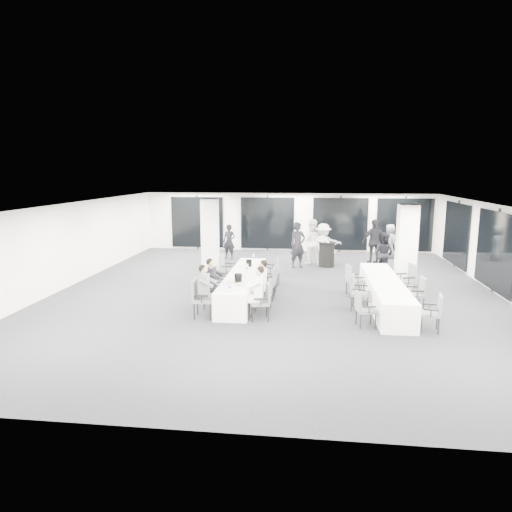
# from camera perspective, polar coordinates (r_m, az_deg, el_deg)

# --- Properties ---
(room) EXTENTS (14.04, 16.04, 2.84)m
(room) POSITION_cam_1_polar(r_m,az_deg,el_deg) (15.42, 6.03, 1.33)
(room) COLOR black
(room) RESTS_ON ground
(column_left) EXTENTS (0.60, 0.60, 2.80)m
(column_left) POSITION_cam_1_polar(r_m,az_deg,el_deg) (17.90, -5.76, 2.66)
(column_left) COLOR white
(column_left) RESTS_ON floor
(column_right) EXTENTS (0.60, 0.60, 2.80)m
(column_right) POSITION_cam_1_polar(r_m,az_deg,el_deg) (15.62, 18.27, 1.02)
(column_right) COLOR white
(column_right) RESTS_ON floor
(banquet_table_main) EXTENTS (0.90, 5.00, 0.75)m
(banquet_table_main) POSITION_cam_1_polar(r_m,az_deg,el_deg) (14.14, -1.60, -3.66)
(banquet_table_main) COLOR white
(banquet_table_main) RESTS_ON floor
(banquet_table_side) EXTENTS (0.90, 5.00, 0.75)m
(banquet_table_side) POSITION_cam_1_polar(r_m,az_deg,el_deg) (13.77, 15.76, -4.45)
(banquet_table_side) COLOR white
(banquet_table_side) RESTS_ON floor
(cocktail_table) EXTENTS (0.72, 0.72, 1.00)m
(cocktail_table) POSITION_cam_1_polar(r_m,az_deg,el_deg) (18.80, 8.81, 0.22)
(cocktail_table) COLOR black
(cocktail_table) RESTS_ON floor
(chair_main_left_near) EXTENTS (0.54, 0.60, 1.03)m
(chair_main_left_near) POSITION_cam_1_polar(r_m,az_deg,el_deg) (12.22, -6.98, -4.99)
(chair_main_left_near) COLOR #4F5157
(chair_main_left_near) RESTS_ON floor
(chair_main_left_second) EXTENTS (0.53, 0.56, 0.91)m
(chair_main_left_second) POSITION_cam_1_polar(r_m,az_deg,el_deg) (13.04, -6.03, -4.29)
(chair_main_left_second) COLOR #4F5157
(chair_main_left_second) RESTS_ON floor
(chair_main_left_mid) EXTENTS (0.48, 0.52, 0.88)m
(chair_main_left_mid) POSITION_cam_1_polar(r_m,az_deg,el_deg) (13.97, -5.15, -3.34)
(chair_main_left_mid) COLOR #4F5157
(chair_main_left_mid) RESTS_ON floor
(chair_main_left_fourth) EXTENTS (0.45, 0.50, 0.86)m
(chair_main_left_fourth) POSITION_cam_1_polar(r_m,az_deg,el_deg) (14.78, -4.46, -2.59)
(chair_main_left_fourth) COLOR #4F5157
(chair_main_left_fourth) RESTS_ON floor
(chair_main_left_far) EXTENTS (0.55, 0.60, 1.02)m
(chair_main_left_far) POSITION_cam_1_polar(r_m,az_deg,el_deg) (15.77, -3.78, -1.41)
(chair_main_left_far) COLOR #4F5157
(chair_main_left_far) RESTS_ON floor
(chair_main_right_near) EXTENTS (0.57, 0.61, 0.97)m
(chair_main_right_near) POSITION_cam_1_polar(r_m,az_deg,el_deg) (11.96, 0.88, -5.42)
(chair_main_right_near) COLOR #4F5157
(chair_main_right_near) RESTS_ON floor
(chair_main_right_second) EXTENTS (0.47, 0.52, 0.88)m
(chair_main_right_second) POSITION_cam_1_polar(r_m,az_deg,el_deg) (12.76, 1.23, -4.64)
(chair_main_right_second) COLOR #4F5157
(chair_main_right_second) RESTS_ON floor
(chair_main_right_mid) EXTENTS (0.52, 0.57, 0.98)m
(chair_main_right_mid) POSITION_cam_1_polar(r_m,az_deg,el_deg) (13.85, 1.73, -3.18)
(chair_main_right_mid) COLOR #4F5157
(chair_main_right_mid) RESTS_ON floor
(chair_main_right_fourth) EXTENTS (0.50, 0.54, 0.92)m
(chair_main_right_fourth) POSITION_cam_1_polar(r_m,az_deg,el_deg) (14.46, 1.92, -2.74)
(chair_main_right_fourth) COLOR #4F5157
(chair_main_right_fourth) RESTS_ON floor
(chair_main_right_far) EXTENTS (0.55, 0.61, 1.04)m
(chair_main_right_far) POSITION_cam_1_polar(r_m,az_deg,el_deg) (15.46, 2.29, -1.61)
(chair_main_right_far) COLOR #4F5157
(chair_main_right_far) RESTS_ON floor
(chair_side_left_near) EXTENTS (0.53, 0.56, 0.90)m
(chair_side_left_near) POSITION_cam_1_polar(r_m,az_deg,el_deg) (11.75, 13.25, -6.22)
(chair_side_left_near) COLOR #4F5157
(chair_side_left_near) RESTS_ON floor
(chair_side_left_mid) EXTENTS (0.59, 0.62, 0.99)m
(chair_side_left_mid) POSITION_cam_1_polar(r_m,az_deg,el_deg) (13.13, 12.53, -4.18)
(chair_side_left_mid) COLOR #4F5157
(chair_side_left_mid) RESTS_ON floor
(chair_side_left_far) EXTENTS (0.59, 0.62, 0.98)m
(chair_side_left_far) POSITION_cam_1_polar(r_m,az_deg,el_deg) (14.55, 11.98, -2.74)
(chair_side_left_far) COLOR #4F5157
(chair_side_left_far) RESTS_ON floor
(chair_side_right_near) EXTENTS (0.54, 0.58, 0.93)m
(chair_side_right_near) POSITION_cam_1_polar(r_m,az_deg,el_deg) (11.91, 21.32, -6.34)
(chair_side_right_near) COLOR #4F5157
(chair_side_right_near) RESTS_ON floor
(chair_side_right_mid) EXTENTS (0.51, 0.56, 0.95)m
(chair_side_right_mid) POSITION_cam_1_polar(r_m,az_deg,el_deg) (13.52, 19.55, -4.22)
(chair_side_right_mid) COLOR #4F5157
(chair_side_right_mid) RESTS_ON floor
(chair_side_right_far) EXTENTS (0.63, 0.66, 1.04)m
(chair_side_right_far) POSITION_cam_1_polar(r_m,az_deg,el_deg) (14.83, 18.42, -2.67)
(chair_side_right_far) COLOR #4F5157
(chair_side_right_far) RESTS_ON floor
(seated_guest_a) EXTENTS (0.50, 0.38, 1.44)m
(seated_guest_a) POSITION_cam_1_polar(r_m,az_deg,el_deg) (12.13, -6.21, -3.99)
(seated_guest_a) COLOR slate
(seated_guest_a) RESTS_ON floor
(seated_guest_b) EXTENTS (0.50, 0.38, 1.44)m
(seated_guest_b) POSITION_cam_1_polar(r_m,az_deg,el_deg) (12.95, -5.35, -3.04)
(seated_guest_b) COLOR black
(seated_guest_b) RESTS_ON floor
(seated_guest_c) EXTENTS (0.50, 0.38, 1.44)m
(seated_guest_c) POSITION_cam_1_polar(r_m,az_deg,el_deg) (11.90, 0.08, -4.21)
(seated_guest_c) COLOR white
(seated_guest_c) RESTS_ON floor
(seated_guest_d) EXTENTS (0.50, 0.38, 1.44)m
(seated_guest_d) POSITION_cam_1_polar(r_m,az_deg,el_deg) (12.70, 0.52, -3.26)
(seated_guest_d) COLOR white
(seated_guest_d) RESTS_ON floor
(standing_guest_a) EXTENTS (0.98, 0.93, 2.10)m
(standing_guest_a) POSITION_cam_1_polar(r_m,az_deg,el_deg) (18.36, 5.26, 1.76)
(standing_guest_a) COLOR black
(standing_guest_a) RESTS_ON floor
(standing_guest_b) EXTENTS (1.05, 0.66, 2.14)m
(standing_guest_b) POSITION_cam_1_polar(r_m,az_deg,el_deg) (19.12, 6.93, 2.14)
(standing_guest_b) COLOR white
(standing_guest_b) RESTS_ON floor
(standing_guest_c) EXTENTS (1.42, 1.23, 1.97)m
(standing_guest_c) POSITION_cam_1_polar(r_m,az_deg,el_deg) (18.92, 8.38, 1.75)
(standing_guest_c) COLOR white
(standing_guest_c) RESTS_ON floor
(standing_guest_d) EXTENTS (1.41, 1.03, 2.15)m
(standing_guest_d) POSITION_cam_1_polar(r_m,az_deg,el_deg) (19.59, 14.61, 2.09)
(standing_guest_d) COLOR black
(standing_guest_d) RESTS_ON floor
(standing_guest_e) EXTENTS (0.80, 0.97, 1.72)m
(standing_guest_e) POSITION_cam_1_polar(r_m,az_deg,el_deg) (21.20, 16.40, 2.04)
(standing_guest_e) COLOR slate
(standing_guest_e) RESTS_ON floor
(standing_guest_f) EXTENTS (1.79, 1.18, 1.82)m
(standing_guest_f) POSITION_cam_1_polar(r_m,az_deg,el_deg) (19.50, 8.43, 1.80)
(standing_guest_f) COLOR white
(standing_guest_f) RESTS_ON floor
(standing_guest_g) EXTENTS (0.71, 0.61, 1.74)m
(standing_guest_g) POSITION_cam_1_polar(r_m,az_deg,el_deg) (20.22, -3.38, 2.09)
(standing_guest_g) COLOR black
(standing_guest_g) RESTS_ON floor
(standing_guest_h) EXTENTS (1.00, 0.96, 1.79)m
(standing_guest_h) POSITION_cam_1_polar(r_m,az_deg,el_deg) (17.86, 15.71, 0.65)
(standing_guest_h) COLOR black
(standing_guest_h) RESTS_ON floor
(ice_bucket_near) EXTENTS (0.21, 0.21, 0.24)m
(ice_bucket_near) POSITION_cam_1_polar(r_m,az_deg,el_deg) (12.92, -2.23, -2.76)
(ice_bucket_near) COLOR black
(ice_bucket_near) RESTS_ON banquet_table_main
(ice_bucket_far) EXTENTS (0.20, 0.20, 0.22)m
(ice_bucket_far) POSITION_cam_1_polar(r_m,az_deg,el_deg) (15.03, -0.90, -0.89)
(ice_bucket_far) COLOR black
(ice_bucket_far) RESTS_ON banquet_table_main
(water_bottle_a) EXTENTS (0.07, 0.07, 0.20)m
(water_bottle_a) POSITION_cam_1_polar(r_m,az_deg,el_deg) (12.08, -3.30, -3.82)
(water_bottle_a) COLOR silver
(water_bottle_a) RESTS_ON banquet_table_main
(water_bottle_b) EXTENTS (0.07, 0.07, 0.22)m
(water_bottle_b) POSITION_cam_1_polar(r_m,az_deg,el_deg) (14.37, -1.10, -1.44)
(water_bottle_b) COLOR silver
(water_bottle_b) RESTS_ON banquet_table_main
(water_bottle_c) EXTENTS (0.07, 0.07, 0.21)m
(water_bottle_c) POSITION_cam_1_polar(r_m,az_deg,el_deg) (16.15, -0.29, -0.11)
(water_bottle_c) COLOR silver
(water_bottle_c) RESTS_ON banquet_table_main
(plate_a) EXTENTS (0.20, 0.20, 0.03)m
(plate_a) POSITION_cam_1_polar(r_m,az_deg,el_deg) (12.81, -2.53, -3.38)
(plate_a) COLOR white
(plate_a) RESTS_ON banquet_table_main
(plate_b) EXTENTS (0.21, 0.21, 0.03)m
(plate_b) POSITION_cam_1_polar(r_m,az_deg,el_deg) (12.53, -2.17, -3.70)
(plate_b) COLOR white
(plate_b) RESTS_ON banquet_table_main
(plate_c) EXTENTS (0.20, 0.20, 0.03)m
(plate_c) POSITION_cam_1_polar(r_m,az_deg,el_deg) (13.55, -1.52, -2.60)
(plate_c) COLOR white
(plate_c) RESTS_ON banquet_table_main
(wine_glass) EXTENTS (0.08, 0.08, 0.20)m
(wine_glass) POSITION_cam_1_polar(r_m,az_deg,el_deg) (12.11, -1.95, -3.52)
(wine_glass) COLOR silver
(wine_glass) RESTS_ON banquet_table_main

